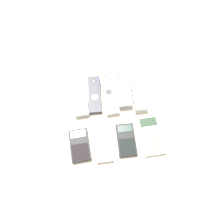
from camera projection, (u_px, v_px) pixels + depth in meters
ground_plane at (113, 119)px, 0.86m from camera, size 3.00×3.00×0.00m
remote_0 at (80, 96)px, 0.89m from camera, size 0.06×0.18×0.02m
remote_1 at (95, 94)px, 0.90m from camera, size 0.06×0.17×0.02m
remote_2 at (109, 93)px, 0.90m from camera, size 0.06×0.20×0.02m
remote_3 at (123, 90)px, 0.90m from camera, size 0.06×0.16×0.03m
remote_4 at (137, 89)px, 0.91m from camera, size 0.06×0.21×0.03m
calculator_0 at (80, 145)px, 0.81m from camera, size 0.08×0.12×0.02m
calculator_1 at (104, 144)px, 0.81m from camera, size 0.06×0.14×0.02m
calculator_2 at (126, 140)px, 0.82m from camera, size 0.07×0.13×0.02m
calculator_3 at (151, 135)px, 0.83m from camera, size 0.08×0.16×0.01m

